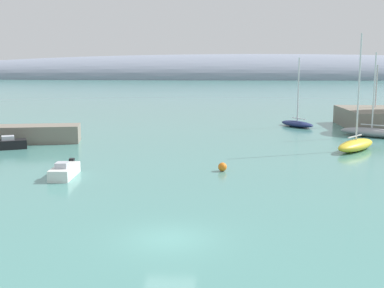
{
  "coord_description": "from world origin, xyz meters",
  "views": [
    {
      "loc": [
        1.97,
        -22.6,
        8.33
      ],
      "look_at": [
        0.24,
        21.52,
        1.04
      ],
      "focal_mm": 46.69,
      "sensor_mm": 36.0,
      "label": 1
    }
  ],
  "objects_px": {
    "sailboat_yellow_near_shore": "(356,144)",
    "motorboat_white_alongside_breakwater": "(65,171)",
    "sailboat_navy_outer_mooring": "(297,123)",
    "mooring_buoy_orange": "(222,167)",
    "sailboat_grey_end_of_line": "(372,132)",
    "sailboat_sand_mid_mooring": "(374,121)",
    "motorboat_black_foreground": "(0,144)"
  },
  "relations": [
    {
      "from": "sailboat_navy_outer_mooring",
      "to": "motorboat_white_alongside_breakwater",
      "type": "xyz_separation_m",
      "value": [
        -21.83,
        -29.44,
        -0.04
      ]
    },
    {
      "from": "mooring_buoy_orange",
      "to": "motorboat_black_foreground",
      "type": "bearing_deg",
      "value": 157.13
    },
    {
      "from": "sailboat_sand_mid_mooring",
      "to": "sailboat_navy_outer_mooring",
      "type": "relative_size",
      "value": 0.9
    },
    {
      "from": "sailboat_yellow_near_shore",
      "to": "mooring_buoy_orange",
      "type": "distance_m",
      "value": 15.93
    },
    {
      "from": "sailboat_yellow_near_shore",
      "to": "sailboat_grey_end_of_line",
      "type": "bearing_deg",
      "value": 14.23
    },
    {
      "from": "sailboat_yellow_near_shore",
      "to": "mooring_buoy_orange",
      "type": "relative_size",
      "value": 16.1
    },
    {
      "from": "sailboat_grey_end_of_line",
      "to": "mooring_buoy_orange",
      "type": "relative_size",
      "value": 13.79
    },
    {
      "from": "mooring_buoy_orange",
      "to": "sailboat_grey_end_of_line",
      "type": "bearing_deg",
      "value": 47.24
    },
    {
      "from": "sailboat_yellow_near_shore",
      "to": "sailboat_navy_outer_mooring",
      "type": "bearing_deg",
      "value": 48.03
    },
    {
      "from": "motorboat_white_alongside_breakwater",
      "to": "motorboat_black_foreground",
      "type": "bearing_deg",
      "value": -141.01
    },
    {
      "from": "sailboat_yellow_near_shore",
      "to": "motorboat_black_foreground",
      "type": "distance_m",
      "value": 34.0
    },
    {
      "from": "sailboat_navy_outer_mooring",
      "to": "motorboat_black_foreground",
      "type": "relative_size",
      "value": 1.69
    },
    {
      "from": "sailboat_sand_mid_mooring",
      "to": "sailboat_navy_outer_mooring",
      "type": "bearing_deg",
      "value": -50.33
    },
    {
      "from": "sailboat_sand_mid_mooring",
      "to": "sailboat_grey_end_of_line",
      "type": "distance_m",
      "value": 11.16
    },
    {
      "from": "sailboat_sand_mid_mooring",
      "to": "motorboat_black_foreground",
      "type": "bearing_deg",
      "value": -35.52
    },
    {
      "from": "sailboat_yellow_near_shore",
      "to": "sailboat_sand_mid_mooring",
      "type": "bearing_deg",
      "value": 17.61
    },
    {
      "from": "sailboat_yellow_near_shore",
      "to": "motorboat_white_alongside_breakwater",
      "type": "relative_size",
      "value": 2.55
    },
    {
      "from": "sailboat_yellow_near_shore",
      "to": "sailboat_grey_end_of_line",
      "type": "relative_size",
      "value": 1.17
    },
    {
      "from": "sailboat_sand_mid_mooring",
      "to": "mooring_buoy_orange",
      "type": "distance_m",
      "value": 35.71
    },
    {
      "from": "motorboat_white_alongside_breakwater",
      "to": "sailboat_navy_outer_mooring",
      "type": "bearing_deg",
      "value": 142.2
    },
    {
      "from": "sailboat_yellow_near_shore",
      "to": "mooring_buoy_orange",
      "type": "bearing_deg",
      "value": 166.18
    },
    {
      "from": "motorboat_white_alongside_breakwater",
      "to": "mooring_buoy_orange",
      "type": "bearing_deg",
      "value": 100.45
    },
    {
      "from": "sailboat_navy_outer_mooring",
      "to": "mooring_buoy_orange",
      "type": "relative_size",
      "value": 13.05
    },
    {
      "from": "sailboat_grey_end_of_line",
      "to": "mooring_buoy_orange",
      "type": "distance_m",
      "value": 25.21
    },
    {
      "from": "sailboat_yellow_near_shore",
      "to": "motorboat_black_foreground",
      "type": "height_order",
      "value": "sailboat_yellow_near_shore"
    },
    {
      "from": "motorboat_black_foreground",
      "to": "mooring_buoy_orange",
      "type": "distance_m",
      "value": 22.99
    },
    {
      "from": "sailboat_navy_outer_mooring",
      "to": "motorboat_black_foreground",
      "type": "bearing_deg",
      "value": 87.64
    },
    {
      "from": "sailboat_navy_outer_mooring",
      "to": "motorboat_white_alongside_breakwater",
      "type": "distance_m",
      "value": 36.65
    },
    {
      "from": "sailboat_grey_end_of_line",
      "to": "motorboat_white_alongside_breakwater",
      "type": "distance_m",
      "value": 35.51
    },
    {
      "from": "sailboat_grey_end_of_line",
      "to": "motorboat_black_foreground",
      "type": "height_order",
      "value": "sailboat_grey_end_of_line"
    },
    {
      "from": "sailboat_grey_end_of_line",
      "to": "motorboat_white_alongside_breakwater",
      "type": "height_order",
      "value": "sailboat_grey_end_of_line"
    },
    {
      "from": "sailboat_yellow_near_shore",
      "to": "sailboat_sand_mid_mooring",
      "type": "xyz_separation_m",
      "value": [
        7.95,
        19.58,
        -0.13
      ]
    }
  ]
}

